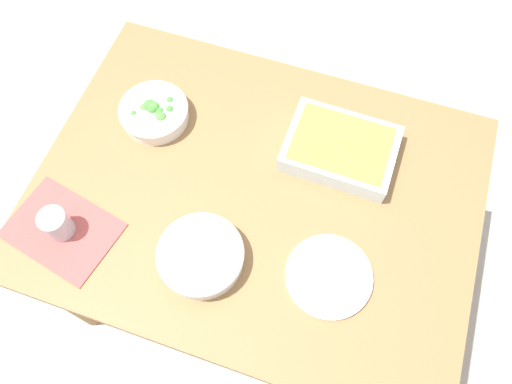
% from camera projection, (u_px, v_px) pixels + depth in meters
% --- Properties ---
extents(ground_plane, '(6.00, 6.00, 0.00)m').
position_uv_depth(ground_plane, '(256.00, 269.00, 2.00)').
color(ground_plane, '#B2A899').
extents(dining_table, '(1.20, 0.90, 0.74)m').
position_uv_depth(dining_table, '(256.00, 205.00, 1.41)').
color(dining_table, olive).
rests_on(dining_table, ground_plane).
extents(placemat, '(0.32, 0.25, 0.00)m').
position_uv_depth(placemat, '(62.00, 230.00, 1.28)').
color(placemat, '#B24C47').
rests_on(placemat, dining_table).
extents(stew_bowl, '(0.22, 0.22, 0.06)m').
position_uv_depth(stew_bowl, '(201.00, 256.00, 1.22)').
color(stew_bowl, white).
rests_on(stew_bowl, dining_table).
extents(broccoli_bowl, '(0.20, 0.20, 0.07)m').
position_uv_depth(broccoli_bowl, '(154.00, 112.00, 1.40)').
color(broccoli_bowl, white).
rests_on(broccoli_bowl, dining_table).
extents(baking_dish, '(0.30, 0.23, 0.06)m').
position_uv_depth(baking_dish, '(340.00, 148.00, 1.35)').
color(baking_dish, silver).
rests_on(baking_dish, dining_table).
extents(drink_cup, '(0.07, 0.07, 0.08)m').
position_uv_depth(drink_cup, '(57.00, 225.00, 1.25)').
color(drink_cup, '#B2BCC6').
rests_on(drink_cup, dining_table).
extents(side_plate, '(0.22, 0.22, 0.01)m').
position_uv_depth(side_plate, '(329.00, 276.00, 1.22)').
color(side_plate, white).
rests_on(side_plate, dining_table).
extents(spoon_by_stew, '(0.12, 0.15, 0.01)m').
position_uv_depth(spoon_by_stew, '(216.00, 250.00, 1.25)').
color(spoon_by_stew, silver).
rests_on(spoon_by_stew, dining_table).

